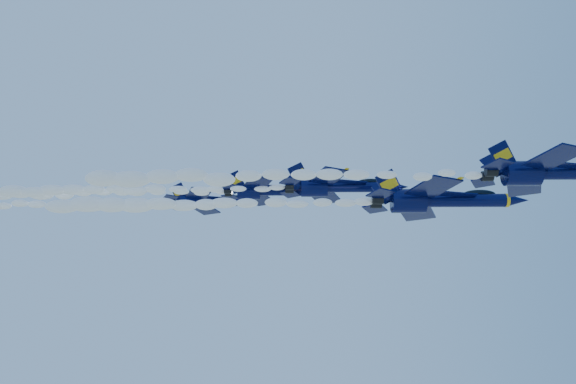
{
  "coord_description": "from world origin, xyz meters",
  "views": [
    {
      "loc": [
        -13.66,
        -67.51,
        126.03
      ],
      "look_at": [
        -14.09,
        3.88,
        153.79
      ],
      "focal_mm": 35.0,
      "sensor_mm": 36.0,
      "label": 1
    }
  ],
  "objects_px": {
    "jet_lead": "(554,172)",
    "jet_third": "(339,187)",
    "jet_fifth": "(211,202)",
    "jet_fourth": "(270,191)",
    "jet_second": "(440,200)"
  },
  "relations": [
    {
      "from": "jet_lead",
      "to": "jet_fifth",
      "type": "xyz_separation_m",
      "value": [
        -39.95,
        32.73,
        8.99
      ]
    },
    {
      "from": "jet_lead",
      "to": "jet_third",
      "type": "height_order",
      "value": "jet_third"
    },
    {
      "from": "jet_third",
      "to": "jet_fifth",
      "type": "xyz_separation_m",
      "value": [
        -19.78,
        11.75,
        2.13
      ]
    },
    {
      "from": "jet_lead",
      "to": "jet_fifth",
      "type": "distance_m",
      "value": 52.43
    },
    {
      "from": "jet_lead",
      "to": "jet_fourth",
      "type": "height_order",
      "value": "jet_fourth"
    },
    {
      "from": "jet_third",
      "to": "jet_second",
      "type": "bearing_deg",
      "value": -30.42
    },
    {
      "from": "jet_third",
      "to": "jet_fifth",
      "type": "relative_size",
      "value": 1.1
    },
    {
      "from": "jet_lead",
      "to": "jet_third",
      "type": "xyz_separation_m",
      "value": [
        -20.17,
        20.98,
        6.86
      ]
    },
    {
      "from": "jet_lead",
      "to": "jet_third",
      "type": "bearing_deg",
      "value": 133.88
    },
    {
      "from": "jet_third",
      "to": "jet_fifth",
      "type": "distance_m",
      "value": 23.11
    },
    {
      "from": "jet_second",
      "to": "jet_third",
      "type": "relative_size",
      "value": 1.14
    },
    {
      "from": "jet_fourth",
      "to": "jet_third",
      "type": "bearing_deg",
      "value": -21.75
    },
    {
      "from": "jet_lead",
      "to": "jet_third",
      "type": "distance_m",
      "value": 29.9
    },
    {
      "from": "jet_third",
      "to": "jet_fourth",
      "type": "xyz_separation_m",
      "value": [
        -9.96,
        3.97,
        0.93
      ]
    },
    {
      "from": "jet_lead",
      "to": "jet_fourth",
      "type": "relative_size",
      "value": 1.07
    }
  ]
}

